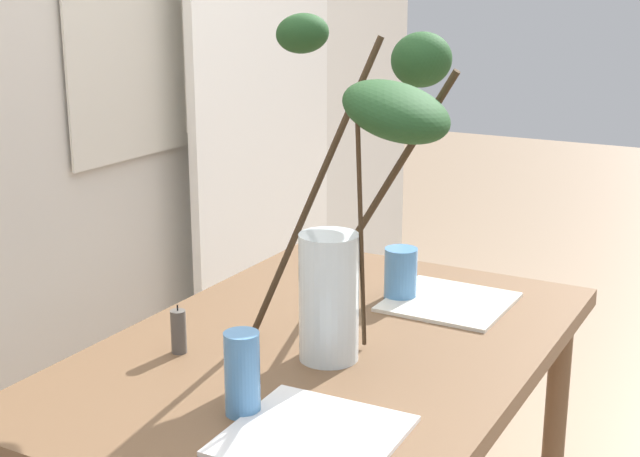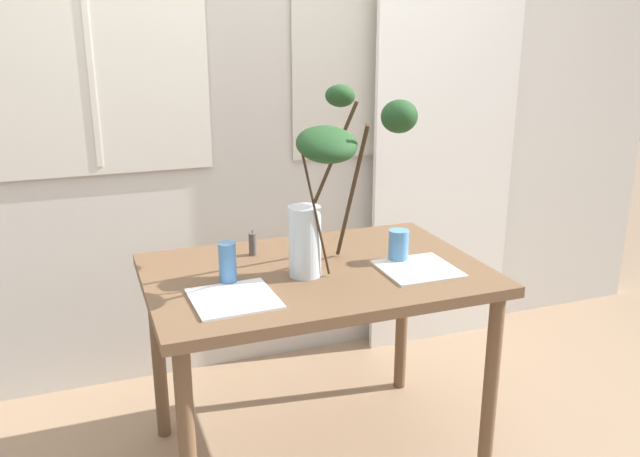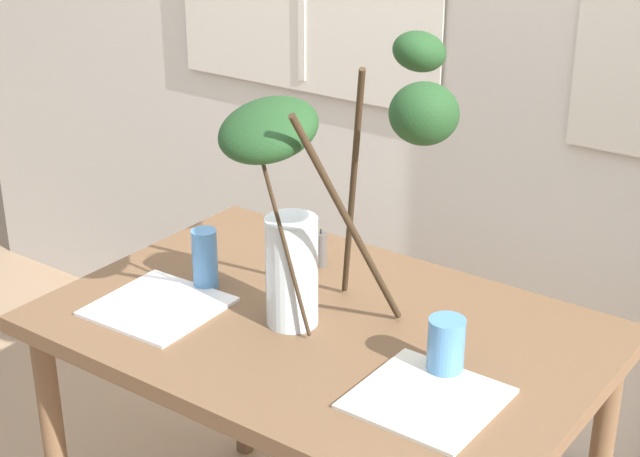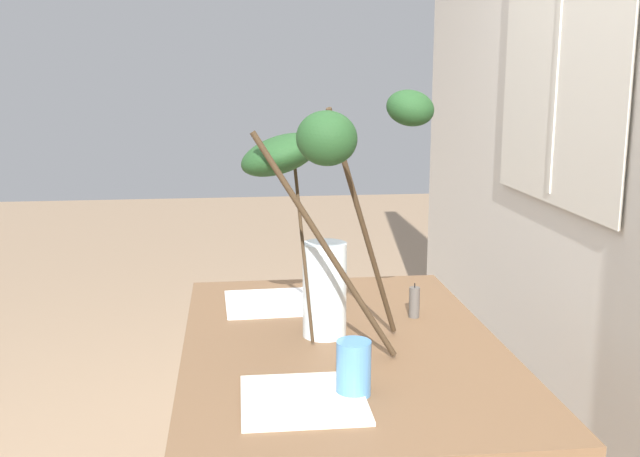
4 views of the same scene
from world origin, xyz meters
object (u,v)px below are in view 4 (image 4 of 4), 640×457
(dining_table, at_px, (342,375))
(vase_with_branches, at_px, (317,209))
(pillar_candle, at_px, (414,302))
(drinking_glass_blue_left, at_px, (319,280))
(drinking_glass_blue_right, at_px, (354,368))
(plate_square_left, at_px, (270,303))
(plate_square_right, at_px, (303,399))

(dining_table, distance_m, vase_with_branches, 0.45)
(dining_table, bearing_deg, vase_with_branches, -63.72)
(pillar_candle, bearing_deg, dining_table, -53.27)
(drinking_glass_blue_left, height_order, drinking_glass_blue_right, drinking_glass_blue_left)
(vase_with_branches, bearing_deg, dining_table, 116.28)
(vase_with_branches, height_order, pillar_candle, vase_with_branches)
(drinking_glass_blue_left, distance_m, plate_square_left, 0.16)
(vase_with_branches, bearing_deg, pillar_candle, 124.54)
(vase_with_branches, distance_m, pillar_candle, 0.48)
(vase_with_branches, relative_size, drinking_glass_blue_left, 4.49)
(dining_table, height_order, drinking_glass_blue_right, drinking_glass_blue_right)
(plate_square_left, bearing_deg, drinking_glass_blue_right, 12.19)
(drinking_glass_blue_right, bearing_deg, pillar_candle, 152.66)
(drinking_glass_blue_right, bearing_deg, dining_table, 175.79)
(plate_square_left, distance_m, pillar_candle, 0.43)
(dining_table, relative_size, pillar_candle, 12.16)
(pillar_candle, bearing_deg, plate_square_right, -35.34)
(dining_table, bearing_deg, drinking_glass_blue_left, -176.22)
(dining_table, xyz_separation_m, plate_square_left, (-0.34, -0.17, 0.10))
(drinking_glass_blue_left, xyz_separation_m, pillar_candle, (0.15, 0.25, -0.03))
(drinking_glass_blue_left, relative_size, plate_square_right, 0.56)
(plate_square_right, bearing_deg, pillar_candle, 144.66)
(dining_table, bearing_deg, plate_square_left, -154.06)
(drinking_glass_blue_right, relative_size, pillar_candle, 1.21)
(plate_square_right, bearing_deg, vase_with_branches, 168.04)
(vase_with_branches, distance_m, drinking_glass_blue_right, 0.41)
(vase_with_branches, relative_size, plate_square_left, 2.47)
(drinking_glass_blue_left, xyz_separation_m, plate_square_left, (-0.02, -0.14, -0.07))
(drinking_glass_blue_left, bearing_deg, vase_with_branches, -7.46)
(drinking_glass_blue_left, bearing_deg, dining_table, 3.78)
(vase_with_branches, height_order, plate_square_right, vase_with_branches)
(drinking_glass_blue_right, relative_size, plate_square_right, 0.46)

